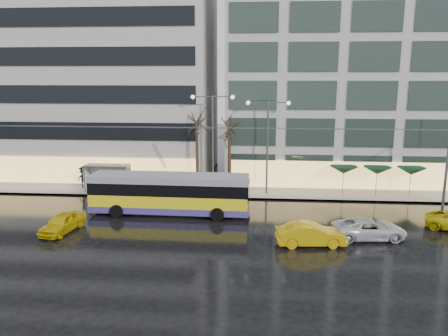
# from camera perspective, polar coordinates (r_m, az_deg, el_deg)

# --- Properties ---
(ground) EXTENTS (140.00, 140.00, 0.00)m
(ground) POSITION_cam_1_polar(r_m,az_deg,el_deg) (31.34, -7.21, -8.50)
(ground) COLOR black
(ground) RESTS_ON ground
(sidewalk) EXTENTS (80.00, 10.00, 0.15)m
(sidewalk) POSITION_cam_1_polar(r_m,az_deg,el_deg) (44.26, -1.00, -2.16)
(sidewalk) COLOR gray
(sidewalk) RESTS_ON ground
(kerb) EXTENTS (80.00, 0.10, 0.15)m
(kerb) POSITION_cam_1_polar(r_m,az_deg,el_deg) (39.50, -1.70, -3.92)
(kerb) COLOR slate
(kerb) RESTS_ON ground
(building_left) EXTENTS (34.00, 14.00, 22.00)m
(building_left) POSITION_cam_1_polar(r_m,az_deg,el_deg) (52.61, -20.81, 11.52)
(building_left) COLOR #B7B4AF
(building_left) RESTS_ON sidewalk
(building_right) EXTENTS (32.00, 14.00, 25.00)m
(building_right) POSITION_cam_1_polar(r_m,az_deg,el_deg) (49.40, 20.17, 13.32)
(building_right) COLOR #B7B4AF
(building_right) RESTS_ON sidewalk
(trolleybus) EXTENTS (12.70, 5.06, 5.86)m
(trolleybus) POSITION_cam_1_polar(r_m,az_deg,el_deg) (35.08, -7.10, -3.52)
(trolleybus) COLOR yellow
(trolleybus) RESTS_ON ground
(catenary) EXTENTS (42.24, 5.12, 7.00)m
(catenary) POSITION_cam_1_polar(r_m,az_deg,el_deg) (37.60, -3.44, 1.78)
(catenary) COLOR #595B60
(catenary) RESTS_ON ground
(bus_shelter) EXTENTS (4.20, 1.60, 2.51)m
(bus_shelter) POSITION_cam_1_polar(r_m,az_deg,el_deg) (42.95, -15.38, -0.46)
(bus_shelter) COLOR #595B60
(bus_shelter) RESTS_ON sidewalk
(street_lamp_near) EXTENTS (3.96, 0.36, 9.03)m
(street_lamp_near) POSITION_cam_1_polar(r_m,az_deg,el_deg) (40.02, -1.48, 4.94)
(street_lamp_near) COLOR #595B60
(street_lamp_near) RESTS_ON sidewalk
(street_lamp_far) EXTENTS (3.96, 0.36, 8.53)m
(street_lamp_far) POSITION_cam_1_polar(r_m,az_deg,el_deg) (39.84, 5.71, 4.45)
(street_lamp_far) COLOR #595B60
(street_lamp_far) RESTS_ON sidewalk
(tree_a) EXTENTS (3.20, 3.20, 8.40)m
(tree_a) POSITION_cam_1_polar(r_m,az_deg,el_deg) (40.29, -3.59, 6.53)
(tree_a) COLOR black
(tree_a) RESTS_ON sidewalk
(tree_b) EXTENTS (3.20, 3.20, 7.70)m
(tree_b) POSITION_cam_1_polar(r_m,az_deg,el_deg) (40.24, 0.71, 5.57)
(tree_b) COLOR black
(tree_b) RESTS_ON sidewalk
(parasol_a) EXTENTS (2.50, 2.50, 2.65)m
(parasol_a) POSITION_cam_1_polar(r_m,az_deg,el_deg) (41.33, 15.36, -0.25)
(parasol_a) COLOR #595B60
(parasol_a) RESTS_ON sidewalk
(parasol_b) EXTENTS (2.50, 2.50, 2.65)m
(parasol_b) POSITION_cam_1_polar(r_m,az_deg,el_deg) (42.00, 19.38, -0.31)
(parasol_b) COLOR #595B60
(parasol_b) RESTS_ON sidewalk
(parasol_c) EXTENTS (2.50, 2.50, 2.65)m
(parasol_c) POSITION_cam_1_polar(r_m,az_deg,el_deg) (42.87, 23.26, -0.37)
(parasol_c) COLOR #595B60
(parasol_c) RESTS_ON sidewalk
(taxi_a) EXTENTS (2.32, 4.22, 1.36)m
(taxi_a) POSITION_cam_1_polar(r_m,az_deg,el_deg) (33.26, -20.39, -6.72)
(taxi_a) COLOR gold
(taxi_a) RESTS_ON ground
(taxi_b) EXTENTS (4.67, 2.05, 1.49)m
(taxi_b) POSITION_cam_1_polar(r_m,az_deg,el_deg) (29.41, 11.27, -8.50)
(taxi_b) COLOR gold
(taxi_b) RESTS_ON ground
(sedan_silver) EXTENTS (5.15, 2.77, 1.37)m
(sedan_silver) POSITION_cam_1_polar(r_m,az_deg,el_deg) (31.61, 18.42, -7.54)
(sedan_silver) COLOR silver
(sedan_silver) RESTS_ON ground
(pedestrian_a) EXTENTS (1.03, 1.05, 2.19)m
(pedestrian_a) POSITION_cam_1_polar(r_m,az_deg,el_deg) (40.77, -10.79, -1.45)
(pedestrian_a) COLOR black
(pedestrian_a) RESTS_ON sidewalk
(pedestrian_b) EXTENTS (1.04, 0.98, 1.70)m
(pedestrian_b) POSITION_cam_1_polar(r_m,az_deg,el_deg) (42.24, -12.11, -1.84)
(pedestrian_b) COLOR black
(pedestrian_b) RESTS_ON sidewalk
(pedestrian_c) EXTENTS (1.21, 0.83, 2.11)m
(pedestrian_c) POSITION_cam_1_polar(r_m,az_deg,el_deg) (44.68, -17.91, -1.04)
(pedestrian_c) COLOR black
(pedestrian_c) RESTS_ON sidewalk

